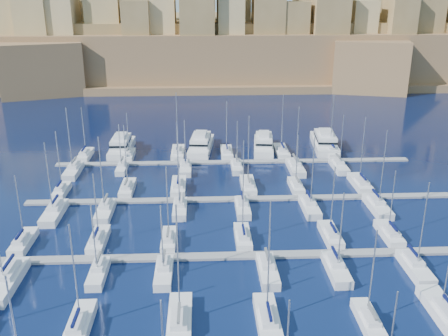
{
  "coord_description": "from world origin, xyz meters",
  "views": [
    {
      "loc": [
        -7.57,
        -80.05,
        39.75
      ],
      "look_at": [
        -3.59,
        6.0,
        8.23
      ],
      "focal_mm": 40.0,
      "sensor_mm": 36.0,
      "label": 1
    }
  ],
  "objects_px": {
    "sailboat_2": "(180,320)",
    "motor_yacht_b": "(201,144)",
    "sailboat_4": "(368,320)",
    "motor_yacht_d": "(325,142)",
    "motor_yacht_a": "(121,146)",
    "motor_yacht_c": "(264,144)"
  },
  "relations": [
    {
      "from": "motor_yacht_b",
      "to": "sailboat_4",
      "type": "bearing_deg",
      "value": -73.84
    },
    {
      "from": "motor_yacht_a",
      "to": "sailboat_4",
      "type": "bearing_deg",
      "value": -60.01
    },
    {
      "from": "sailboat_2",
      "to": "motor_yacht_b",
      "type": "bearing_deg",
      "value": 87.67
    },
    {
      "from": "motor_yacht_c",
      "to": "motor_yacht_b",
      "type": "bearing_deg",
      "value": 177.64
    },
    {
      "from": "motor_yacht_a",
      "to": "motor_yacht_c",
      "type": "height_order",
      "value": "same"
    },
    {
      "from": "sailboat_4",
      "to": "motor_yacht_d",
      "type": "height_order",
      "value": "sailboat_4"
    },
    {
      "from": "sailboat_4",
      "to": "motor_yacht_d",
      "type": "distance_m",
      "value": 72.48
    },
    {
      "from": "motor_yacht_a",
      "to": "motor_yacht_d",
      "type": "height_order",
      "value": "same"
    },
    {
      "from": "sailboat_4",
      "to": "motor_yacht_b",
      "type": "relative_size",
      "value": 0.75
    },
    {
      "from": "motor_yacht_d",
      "to": "sailboat_2",
      "type": "bearing_deg",
      "value": -116.35
    },
    {
      "from": "sailboat_2",
      "to": "motor_yacht_d",
      "type": "distance_m",
      "value": 78.7
    },
    {
      "from": "sailboat_2",
      "to": "motor_yacht_a",
      "type": "distance_m",
      "value": 71.54
    },
    {
      "from": "motor_yacht_b",
      "to": "sailboat_2",
      "type": "bearing_deg",
      "value": -92.33
    },
    {
      "from": "sailboat_4",
      "to": "motor_yacht_d",
      "type": "xyz_separation_m",
      "value": [
        11.5,
        71.55,
        1.0
      ]
    },
    {
      "from": "motor_yacht_b",
      "to": "motor_yacht_d",
      "type": "height_order",
      "value": "same"
    },
    {
      "from": "motor_yacht_c",
      "to": "motor_yacht_d",
      "type": "relative_size",
      "value": 0.87
    },
    {
      "from": "motor_yacht_c",
      "to": "motor_yacht_d",
      "type": "bearing_deg",
      "value": 4.18
    },
    {
      "from": "sailboat_2",
      "to": "sailboat_4",
      "type": "bearing_deg",
      "value": -2.54
    },
    {
      "from": "sailboat_2",
      "to": "motor_yacht_b",
      "type": "relative_size",
      "value": 0.93
    },
    {
      "from": "motor_yacht_a",
      "to": "motor_yacht_c",
      "type": "bearing_deg",
      "value": -0.13
    },
    {
      "from": "sailboat_4",
      "to": "sailboat_2",
      "type": "bearing_deg",
      "value": 177.46
    },
    {
      "from": "motor_yacht_b",
      "to": "motor_yacht_c",
      "type": "distance_m",
      "value": 16.02
    }
  ]
}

